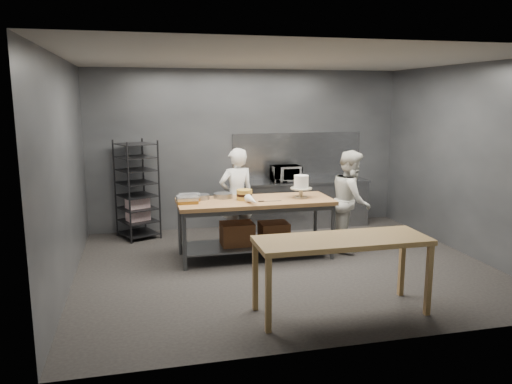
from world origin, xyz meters
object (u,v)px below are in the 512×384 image
work_table (254,221)px  chef_behind (237,197)px  chef_right (351,200)px  near_counter (342,245)px  speed_rack (137,191)px  microwave (286,174)px  frosted_cake_stand (301,184)px  layer_cake (244,195)px

work_table → chef_behind: chef_behind is taller
work_table → chef_right: (1.63, 0.02, 0.25)m
work_table → near_counter: (0.50, -2.27, 0.24)m
work_table → speed_rack: bearing=138.8°
work_table → chef_behind: bearing=102.7°
work_table → near_counter: size_ratio=1.20×
work_table → chef_behind: size_ratio=1.44×
work_table → chef_right: chef_right is taller
work_table → chef_right: size_ratio=1.46×
microwave → speed_rack: bearing=-178.4°
speed_rack → chef_behind: speed_rack is taller
work_table → frosted_cake_stand: (0.75, -0.03, 0.57)m
near_counter → frosted_cake_stand: (0.25, 2.24, 0.33)m
near_counter → speed_rack: (-2.27, 3.82, 0.04)m
microwave → frosted_cake_stand: size_ratio=1.52×
chef_right → layer_cake: chef_right is taller
microwave → layer_cake: 1.99m
chef_right → work_table: bearing=114.0°
speed_rack → microwave: speed_rack is taller
near_counter → chef_behind: chef_behind is taller
chef_right → near_counter: bearing=177.0°
near_counter → chef_behind: (-0.65, 2.94, 0.02)m
microwave → layer_cake: bearing=-125.7°
frosted_cake_stand → layer_cake: 0.92m
frosted_cake_stand → layer_cake: size_ratio=1.48×
chef_right → layer_cake: 1.80m
work_table → speed_rack: 2.37m
work_table → frosted_cake_stand: 0.94m
chef_right → layer_cake: (-1.79, -0.01, 0.18)m
near_counter → speed_rack: bearing=120.7°
speed_rack → layer_cake: bearing=-43.6°
microwave → frosted_cake_stand: (-0.26, -1.66, 0.09)m
speed_rack → frosted_cake_stand: speed_rack is taller
microwave → layer_cake: (-1.16, -1.62, -0.05)m
microwave → chef_behind: bearing=-140.1°
near_counter → frosted_cake_stand: size_ratio=5.60×
near_counter → chef_right: chef_right is taller
speed_rack → frosted_cake_stand: size_ratio=4.90×
layer_cake → chef_right: bearing=0.3°
chef_behind → chef_right: 1.89m
near_counter → microwave: (0.51, 3.90, 0.24)m
microwave → frosted_cake_stand: 1.68m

